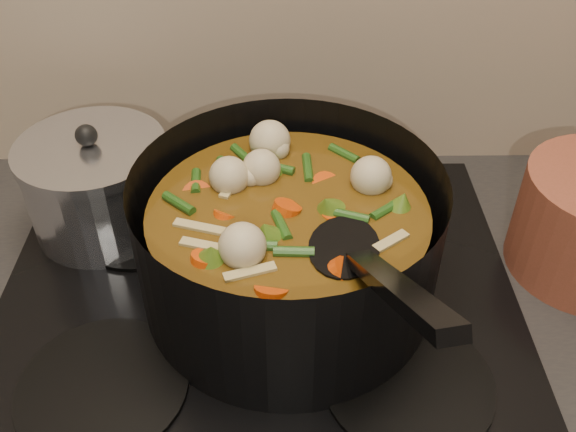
{
  "coord_description": "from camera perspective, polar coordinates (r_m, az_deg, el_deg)",
  "views": [
    {
      "loc": [
        0.03,
        1.4,
        1.5
      ],
      "look_at": [
        0.04,
        1.93,
        1.05
      ],
      "focal_mm": 40.0,
      "sensor_mm": 36.0,
      "label": 1
    }
  ],
  "objects": [
    {
      "name": "stockpot",
      "position": [
        0.73,
        0.04,
        -2.5
      ],
      "size": [
        0.34,
        0.45,
        0.25
      ],
      "rotation": [
        0.0,
        0.0,
        -0.01
      ],
      "color": "black",
      "rests_on": "stovetop"
    },
    {
      "name": "saucepan",
      "position": [
        0.87,
        -16.52,
        2.63
      ],
      "size": [
        0.19,
        0.19,
        0.16
      ],
      "rotation": [
        0.0,
        0.0,
        -0.34
      ],
      "color": "silver",
      "rests_on": "stovetop"
    },
    {
      "name": "stovetop",
      "position": [
        0.79,
        -2.62,
        -7.45
      ],
      "size": [
        0.62,
        0.54,
        0.03
      ],
      "color": "black",
      "rests_on": "counter"
    }
  ]
}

